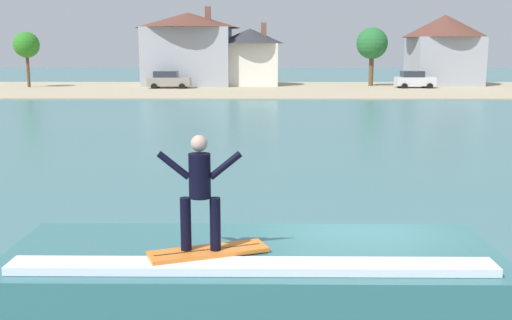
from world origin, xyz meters
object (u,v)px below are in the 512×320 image
(house_small_cottage, at_px, (250,54))
(tree_tall_bare, at_px, (26,45))
(wave_crest, at_px, (253,277))
(house_with_chimney, at_px, (188,46))
(house_gabled_white, at_px, (444,46))
(tree_short_bushy, at_px, (372,44))
(car_near_shore, at_px, (168,80))
(car_far_shore, at_px, (414,80))
(surfboard, at_px, (208,251))
(surfer, at_px, (200,187))

(house_small_cottage, xyz_separation_m, tree_tall_bare, (-23.55, -3.42, 0.89))
(wave_crest, height_order, house_with_chimney, house_with_chimney)
(wave_crest, xyz_separation_m, house_small_cottage, (-1.22, 59.25, 3.09))
(house_gabled_white, bearing_deg, house_small_cottage, -175.75)
(wave_crest, relative_size, tree_short_bushy, 1.20)
(car_near_shore, height_order, car_far_shore, same)
(wave_crest, height_order, car_near_shore, car_near_shore)
(surfboard, xyz_separation_m, surfer, (-0.11, -0.02, 0.99))
(house_gabled_white, bearing_deg, surfer, -109.23)
(car_near_shore, xyz_separation_m, house_gabled_white, (30.25, 6.78, 3.44))
(house_with_chimney, height_order, tree_short_bushy, house_with_chimney)
(surfer, distance_m, tree_short_bushy, 60.38)
(house_small_cottage, bearing_deg, surfboard, -89.45)
(house_with_chimney, relative_size, tree_tall_bare, 1.97)
(house_small_cottage, height_order, tree_short_bushy, house_small_cottage)
(house_gabled_white, bearing_deg, car_far_shore, -127.97)
(car_near_shore, bearing_deg, wave_crest, -79.96)
(surfer, distance_m, tree_tall_bare, 61.33)
(tree_tall_bare, bearing_deg, surfboard, -66.83)
(car_near_shore, relative_size, tree_short_bushy, 0.68)
(surfboard, xyz_separation_m, car_near_shore, (-8.93, 54.63, -0.17))
(car_far_shore, relative_size, tree_short_bushy, 0.62)
(house_gabled_white, xyz_separation_m, tree_tall_bare, (-45.44, -5.04, 0.11))
(house_gabled_white, height_order, house_small_cottage, house_gabled_white)
(surfboard, xyz_separation_m, tree_short_bushy, (12.75, 58.92, 3.54))
(tree_short_bushy, bearing_deg, wave_crest, -101.71)
(surfboard, distance_m, house_gabled_white, 65.09)
(surfboard, xyz_separation_m, house_with_chimney, (-7.50, 60.51, 3.31))
(wave_crest, height_order, tree_tall_bare, tree_tall_bare)
(house_gabled_white, bearing_deg, wave_crest, -108.76)
(tree_short_bushy, bearing_deg, surfboard, -102.21)
(house_with_chimney, bearing_deg, car_near_shore, -103.67)
(surfer, bearing_deg, car_far_shore, 73.18)
(house_with_chimney, distance_m, tree_tall_bare, 17.13)
(house_with_chimney, distance_m, tree_short_bushy, 20.31)
(surfboard, distance_m, tree_short_bushy, 60.39)
(wave_crest, distance_m, tree_tall_bare, 61.22)
(house_small_cottage, height_order, tree_tall_bare, house_small_cottage)
(car_far_shore, relative_size, house_small_cottage, 0.53)
(surfboard, height_order, tree_short_bushy, tree_short_bushy)
(wave_crest, relative_size, house_with_chimney, 0.66)
(surfer, xyz_separation_m, house_with_chimney, (-7.39, 60.53, 2.32))
(car_near_shore, bearing_deg, tree_tall_bare, 173.49)
(car_far_shore, bearing_deg, wave_crest, -106.26)
(surfer, relative_size, house_small_cottage, 0.23)
(surfer, distance_m, house_small_cottage, 59.82)
(house_with_chimney, bearing_deg, wave_crest, -82.27)
(surfer, distance_m, car_near_shore, 55.37)
(house_gabled_white, xyz_separation_m, house_small_cottage, (-21.90, -1.63, -0.79))
(surfer, distance_m, house_gabled_white, 65.10)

